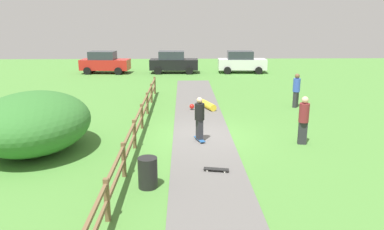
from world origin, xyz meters
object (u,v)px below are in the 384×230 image
bush_large (34,122)px  skateboard_loose (216,169)px  bystander_blue (296,89)px  parked_car_red (105,62)px  skater_fallen (206,105)px  bystander_maroon (304,118)px  parked_car_white (241,62)px  parked_car_black (173,62)px  trash_bin (148,173)px  skater_riding (200,117)px

bush_large → skateboard_loose: bush_large is taller
skateboard_loose → bystander_blue: bearing=59.5°
skateboard_loose → parked_car_red: bearing=110.0°
skater_fallen → bystander_maroon: size_ratio=0.84×
bush_large → skateboard_loose: (6.45, -2.10, -1.00)m
bystander_blue → parked_car_white: size_ratio=0.43×
bystander_maroon → bush_large: bearing=-177.1°
bystander_blue → parked_car_black: (-6.98, 13.18, -0.07)m
bush_large → parked_car_white: size_ratio=1.12×
skateboard_loose → parked_car_black: 21.91m
trash_bin → skater_fallen: bearing=76.6°
skater_fallen → trash_bin: bearing=-103.4°
bystander_blue → bystander_maroon: (-1.53, -6.03, 0.02)m
trash_bin → skater_fallen: size_ratio=0.57×
bush_large → skater_riding: bearing=8.7°
trash_bin → parked_car_white: parked_car_white is taller
parked_car_red → skateboard_loose: bearing=-70.0°
skateboard_loose → bystander_blue: size_ratio=0.45×
bystander_maroon → parked_car_white: parked_car_white is taller
bush_large → bystander_blue: size_ratio=2.58×
skater_riding → parked_car_red: 20.25m
parked_car_black → parked_car_red: 6.04m
parked_car_black → skateboard_loose: bearing=-85.1°
bush_large → parked_car_white: bush_large is taller
trash_bin → parked_car_red: 23.61m
bystander_maroon → parked_car_black: size_ratio=0.45×
bystander_blue → bush_large: bearing=-150.4°
bush_large → parked_car_red: (-1.48, 19.72, -0.13)m
skater_riding → bystander_maroon: bystander_maroon is taller
skateboard_loose → bystander_maroon: size_ratio=0.44×
bystander_maroon → parked_car_red: (-11.48, 19.21, -0.09)m
skateboard_loose → bystander_maroon: bearing=36.2°
skateboard_loose → parked_car_white: size_ratio=0.19×
bystander_blue → parked_car_red: (-13.01, 13.18, -0.07)m
parked_car_black → parked_car_white: bearing=0.0°
parked_car_black → bystander_blue: bearing=-62.1°
trash_bin → bystander_blue: size_ratio=0.49×
skater_riding → skater_fallen: (0.60, 5.41, -0.80)m
skater_riding → bystander_maroon: (3.96, -0.41, 0.05)m
bystander_blue → parked_car_black: size_ratio=0.44×
bush_large → parked_car_white: (10.59, 19.72, -0.13)m
bush_large → skateboard_loose: 6.85m
skater_riding → skater_fallen: 5.50m
bush_large → parked_car_red: bearing=94.3°
skateboard_loose → bystander_maroon: bystander_maroon is taller
skater_riding → bystander_blue: bystander_blue is taller
trash_bin → parked_car_black: parked_car_black is taller
bush_large → skater_riding: bush_large is taller
parked_car_red → parked_car_white: (12.07, -0.00, 0.00)m
skateboard_loose → parked_car_white: (4.15, 21.82, 0.87)m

